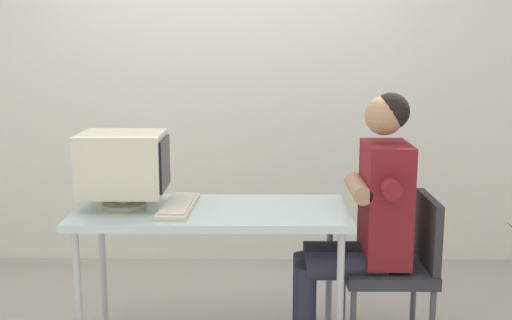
% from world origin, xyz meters
% --- Properties ---
extents(wall_back, '(8.00, 0.10, 3.00)m').
position_xyz_m(wall_back, '(0.30, 1.40, 1.50)').
color(wall_back, silver).
rests_on(wall_back, ground_plane).
extents(desk, '(1.37, 0.60, 0.75)m').
position_xyz_m(desk, '(0.00, 0.00, 0.69)').
color(desk, '#B7B7BC').
rests_on(desk, ground_plane).
extents(crt_monitor, '(0.43, 0.34, 0.38)m').
position_xyz_m(crt_monitor, '(-0.45, 0.04, 0.97)').
color(crt_monitor, beige).
rests_on(crt_monitor, desk).
extents(keyboard, '(0.17, 0.49, 0.03)m').
position_xyz_m(keyboard, '(-0.17, 0.00, 0.76)').
color(keyboard, beige).
rests_on(keyboard, desk).
extents(office_chair, '(0.45, 0.45, 0.80)m').
position_xyz_m(office_chair, '(0.96, 0.02, 0.46)').
color(office_chair, '#4C4C51').
rests_on(office_chair, ground_plane).
extents(person_seated, '(0.69, 0.56, 1.33)m').
position_xyz_m(person_seated, '(0.78, 0.02, 0.71)').
color(person_seated, maroon).
rests_on(person_seated, ground_plane).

